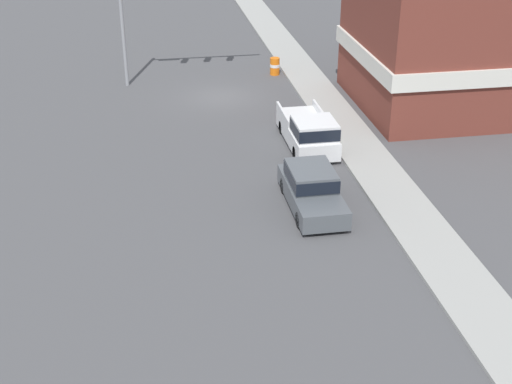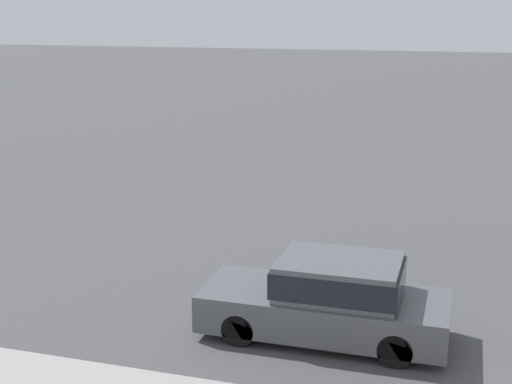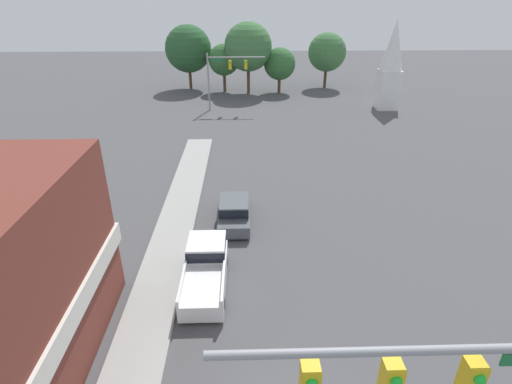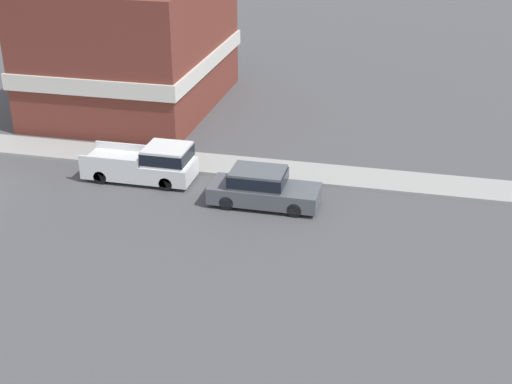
# 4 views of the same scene
# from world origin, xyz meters

# --- Properties ---
(sidewalk_curb) EXTENTS (2.40, 60.00, 0.14)m
(sidewalk_curb) POSITION_xyz_m (-5.70, 0.00, 0.07)
(sidewalk_curb) COLOR #9E9E99
(sidewalk_curb) RESTS_ON ground
(car_lead) EXTENTS (1.93, 4.89, 1.67)m
(car_lead) POSITION_xyz_m (-1.97, 13.95, 0.86)
(car_lead) COLOR black
(car_lead) RESTS_ON ground
(pickup_truck_parked) EXTENTS (2.03, 5.29, 1.82)m
(pickup_truck_parked) POSITION_xyz_m (-3.28, 8.13, 0.90)
(pickup_truck_parked) COLOR black
(pickup_truck_parked) RESTS_ON ground
(corner_brick_building) EXTENTS (13.33, 9.88, 7.70)m
(corner_brick_building) POSITION_xyz_m (-13.92, 3.24, 3.76)
(corner_brick_building) COLOR brown
(corner_brick_building) RESTS_ON ground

